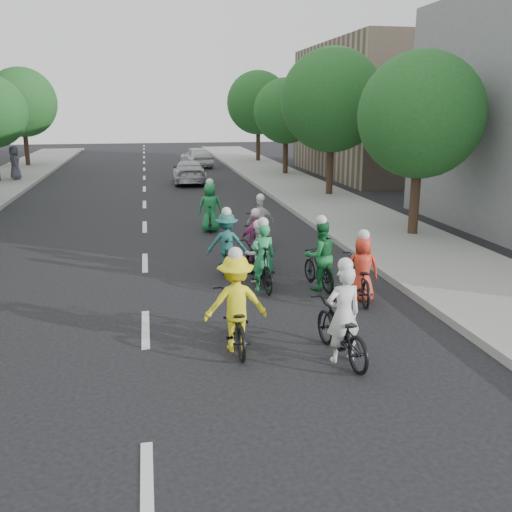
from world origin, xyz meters
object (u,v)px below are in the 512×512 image
object	(u,v)px
cyclist_1	(320,261)
cyclist_6	(258,259)
follow_car_lead	(189,172)
follow_car_trail	(197,157)
cyclist_8	(260,227)
spectator_2	(15,163)
cyclist_5	(262,264)
cyclist_9	(210,212)
cyclist_2	(235,312)
cyclist_4	(361,275)
cyclist_3	(255,244)
cyclist_0	(341,326)
cyclist_7	(227,248)

from	to	relation	value
cyclist_1	cyclist_6	distance (m)	1.59
follow_car_lead	follow_car_trail	xyz separation A→B (m)	(1.21, 9.12, 0.09)
cyclist_8	spectator_2	xyz separation A→B (m)	(-10.85, 17.83, 0.53)
cyclist_1	follow_car_lead	bearing A→B (deg)	-94.98
cyclist_5	cyclist_9	world-z (taller)	cyclist_9
cyclist_6	cyclist_8	bearing A→B (deg)	-109.96
cyclist_2	cyclist_9	xyz separation A→B (m)	(0.67, 10.05, -0.00)
follow_car_lead	spectator_2	xyz separation A→B (m)	(-9.81, 2.44, 0.46)
cyclist_4	follow_car_lead	xyz separation A→B (m)	(-2.23, 21.02, 0.06)
cyclist_2	cyclist_9	size ratio (longest dim) A/B	1.03
cyclist_3	cyclist_8	distance (m)	2.58
cyclist_2	cyclist_4	size ratio (longest dim) A/B	0.97
cyclist_9	follow_car_lead	world-z (taller)	cyclist_9
cyclist_4	cyclist_5	xyz separation A→B (m)	(-2.01, 1.20, 0.05)
cyclist_0	cyclist_5	world-z (taller)	cyclist_0
cyclist_7	spectator_2	bearing A→B (deg)	-59.40
cyclist_3	cyclist_9	bearing A→B (deg)	-74.79
cyclist_6	follow_car_lead	xyz separation A→B (m)	(-0.24, 19.18, 0.07)
cyclist_0	follow_car_lead	size ratio (longest dim) A/B	0.45
cyclist_8	cyclist_9	bearing A→B (deg)	-66.06
follow_car_lead	follow_car_trail	distance (m)	9.20
cyclist_2	follow_car_trail	xyz separation A→B (m)	(2.15, 32.24, 0.04)
cyclist_5	follow_car_lead	distance (m)	19.83
cyclist_9	spectator_2	size ratio (longest dim) A/B	0.98
cyclist_3	cyclist_4	distance (m)	3.62
cyclist_8	cyclist_1	bearing A→B (deg)	90.87
cyclist_0	cyclist_5	distance (m)	4.13
cyclist_4	cyclist_9	size ratio (longest dim) A/B	1.07
cyclist_0	cyclist_9	bearing A→B (deg)	-91.24
cyclist_0	cyclist_1	bearing A→B (deg)	-108.33
cyclist_6	follow_car_trail	size ratio (longest dim) A/B	0.45
cyclist_3	cyclist_8	xyz separation A→B (m)	(0.63, 2.51, -0.06)
cyclist_2	cyclist_3	world-z (taller)	cyclist_2
cyclist_8	cyclist_2	bearing A→B (deg)	70.08
cyclist_5	cyclist_8	bearing A→B (deg)	-103.80
cyclist_5	cyclist_6	size ratio (longest dim) A/B	0.95
cyclist_9	spectator_2	distance (m)	18.22
cyclist_6	cyclist_3	bearing A→B (deg)	-105.88
cyclist_7	follow_car_lead	bearing A→B (deg)	-85.05
follow_car_lead	cyclist_4	bearing A→B (deg)	98.34
cyclist_6	follow_car_lead	size ratio (longest dim) A/B	0.44
cyclist_3	follow_car_trail	xyz separation A→B (m)	(0.80, 27.01, 0.10)
cyclist_9	cyclist_2	bearing A→B (deg)	93.47
cyclist_0	cyclist_3	bearing A→B (deg)	-93.32
cyclist_3	cyclist_1	bearing A→B (deg)	125.30
cyclist_2	cyclist_3	bearing A→B (deg)	-104.45
cyclist_1	cyclist_5	size ratio (longest dim) A/B	0.98
cyclist_2	cyclist_9	distance (m)	10.07
cyclist_1	follow_car_lead	distance (m)	20.11
cyclist_0	follow_car_trail	distance (m)	33.04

